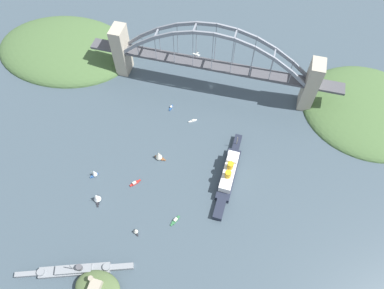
# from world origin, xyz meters

# --- Properties ---
(ground_plane) EXTENTS (1400.00, 1400.00, 0.00)m
(ground_plane) POSITION_xyz_m (0.00, 0.00, 0.00)
(ground_plane) COLOR #3D4C56
(harbor_arch_bridge) EXTENTS (248.45, 19.21, 73.12)m
(harbor_arch_bridge) POSITION_xyz_m (0.00, 0.00, 29.64)
(harbor_arch_bridge) COLOR #ADA38E
(harbor_arch_bridge) RESTS_ON ground
(headland_west_shore) EXTENTS (127.92, 120.25, 23.16)m
(headland_west_shore) POSITION_xyz_m (-157.81, -8.59, 0.00)
(headland_west_shore) COLOR #476638
(headland_west_shore) RESTS_ON ground
(headland_east_shore) EXTENTS (153.62, 111.32, 29.18)m
(headland_east_shore) POSITION_xyz_m (167.55, -13.11, 0.00)
(headland_east_shore) COLOR #476638
(headland_east_shore) RESTS_ON ground
(ocean_liner) EXTENTS (13.22, 84.50, 18.49)m
(ocean_liner) POSITION_xyz_m (-37.56, 99.04, 5.57)
(ocean_liner) COLOR #1E2333
(ocean_liner) RESTS_ON ground
(naval_cruiser) EXTENTS (83.58, 31.75, 17.03)m
(naval_cruiser) POSITION_xyz_m (56.71, 205.92, 2.95)
(naval_cruiser) COLOR gray
(naval_cruiser) RESTS_ON ground
(fort_island_mid_harbor) EXTENTS (33.14, 24.17, 15.24)m
(fort_island_mid_harbor) POSITION_xyz_m (35.46, 213.52, 5.34)
(fort_island_mid_harbor) COLOR #4C6038
(fort_island_mid_harbor) RESTS_ON ground
(seaplane_taxiing_near_bridge) EXTENTS (9.18, 7.04, 5.01)m
(seaplane_taxiing_near_bridge) POSITION_xyz_m (25.68, -38.73, 2.04)
(seaplane_taxiing_near_bridge) COLOR #B7B7B2
(seaplane_taxiing_near_bridge) RESTS_ON ground
(small_boat_0) EXTENTS (2.34, 7.84, 2.14)m
(small_boat_0) POSITION_xyz_m (32.16, 38.35, 0.76)
(small_boat_0) COLOR #234C8C
(small_boat_0) RESTS_ON ground
(small_boat_1) EXTENTS (10.76, 6.91, 10.42)m
(small_boat_1) POSITION_xyz_m (26.45, 96.34, 4.82)
(small_boat_1) COLOR brown
(small_boat_1) RESTS_ON ground
(small_boat_2) EXTENTS (7.63, 5.39, 2.26)m
(small_boat_2) POSITION_xyz_m (7.21, 48.89, 0.82)
(small_boat_2) COLOR silver
(small_boat_2) RESTS_ON ground
(small_boat_3) EXTENTS (6.60, 6.93, 9.03)m
(small_boat_3) POSITION_xyz_m (75.21, 127.14, 4.18)
(small_boat_3) COLOR #234C8C
(small_boat_3) RESTS_ON ground
(small_boat_4) EXTENTS (6.00, 10.29, 2.19)m
(small_boat_4) POSITION_xyz_m (-4.02, 149.54, 0.77)
(small_boat_4) COLOR #2D6B3D
(small_boat_4) RESTS_ON ground
(small_boat_6) EXTENTS (7.84, 10.57, 10.84)m
(small_boat_6) POSITION_xyz_m (63.84, 148.21, 5.06)
(small_boat_6) COLOR black
(small_boat_6) RESTS_ON ground
(small_boat_7) EXTENTS (7.91, 8.84, 2.35)m
(small_boat_7) POSITION_xyz_m (38.81, 125.90, 0.83)
(small_boat_7) COLOR #B2231E
(small_boat_7) RESTS_ON ground
(small_boat_8) EXTENTS (5.59, 5.71, 6.08)m
(small_boat_8) POSITION_xyz_m (23.66, 166.47, 2.85)
(small_boat_8) COLOR black
(small_boat_8) RESTS_ON ground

